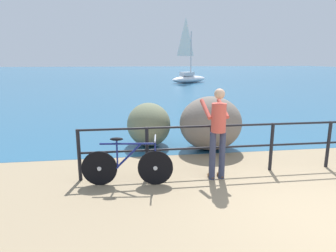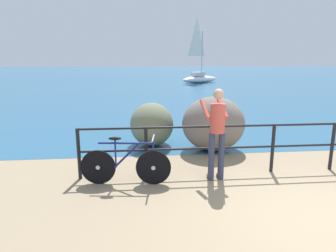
% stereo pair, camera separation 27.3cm
% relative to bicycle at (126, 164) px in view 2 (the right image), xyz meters
% --- Properties ---
extents(ground_plane, '(120.00, 120.00, 0.10)m').
position_rel_bicycle_xyz_m(ground_plane, '(3.00, 18.38, -0.44)').
color(ground_plane, '#937F60').
extents(sea_surface, '(120.00, 90.00, 0.01)m').
position_rel_bicycle_xyz_m(sea_surface, '(3.00, 46.62, -0.39)').
color(sea_surface, '#285B7F').
rests_on(sea_surface, ground_plane).
extents(promenade_railing, '(7.91, 0.07, 1.02)m').
position_rel_bicycle_xyz_m(promenade_railing, '(3.00, 0.35, 0.24)').
color(promenade_railing, black).
rests_on(promenade_railing, ground_plane).
extents(bicycle, '(1.69, 0.48, 0.92)m').
position_rel_bicycle_xyz_m(bicycle, '(0.00, 0.00, 0.00)').
color(bicycle, black).
rests_on(bicycle, ground_plane).
extents(person_at_railing, '(0.48, 0.65, 1.78)m').
position_rel_bicycle_xyz_m(person_at_railing, '(1.73, 0.07, 0.60)').
color(person_at_railing, '#333851').
rests_on(person_at_railing, ground_plane).
extents(breakwater_boulder_main, '(1.60, 1.47, 1.39)m').
position_rel_bicycle_xyz_m(breakwater_boulder_main, '(2.16, 2.00, 0.30)').
color(breakwater_boulder_main, slate).
rests_on(breakwater_boulder_main, ground).
extents(breakwater_boulder_left, '(1.17, 1.41, 1.17)m').
position_rel_bicycle_xyz_m(breakwater_boulder_left, '(0.60, 2.59, 0.19)').
color(breakwater_boulder_left, '#6D7356').
rests_on(breakwater_boulder_left, ground).
extents(sailboat, '(4.39, 3.50, 6.16)m').
position_rel_bicycle_xyz_m(sailboat, '(6.27, 23.98, 0.32)').
color(sailboat, white).
rests_on(sailboat, sea_surface).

